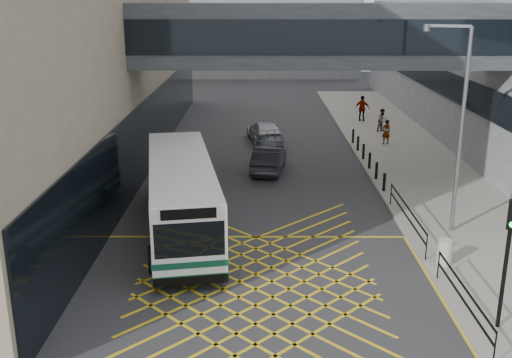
{
  "coord_description": "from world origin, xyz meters",
  "views": [
    {
      "loc": [
        0.07,
        -17.89,
        9.31
      ],
      "look_at": [
        0.0,
        4.0,
        2.6
      ],
      "focal_mm": 42.0,
      "sensor_mm": 36.0,
      "label": 1
    }
  ],
  "objects_px": {
    "traffic_light": "(508,246)",
    "litter_bin": "(445,252)",
    "pedestrian_c": "(362,109)",
    "car_silver": "(265,131)",
    "bus": "(181,194)",
    "car_dark": "(269,159)",
    "pedestrian_b": "(382,120)",
    "car_white": "(183,200)",
    "street_lamp": "(457,118)",
    "pedestrian_a": "(386,132)"
  },
  "relations": [
    {
      "from": "pedestrian_a",
      "to": "street_lamp",
      "type": "bearing_deg",
      "value": 72.09
    },
    {
      "from": "traffic_light",
      "to": "pedestrian_a",
      "type": "xyz_separation_m",
      "value": [
        1.33,
        22.37,
        -1.76
      ]
    },
    {
      "from": "bus",
      "to": "street_lamp",
      "type": "distance_m",
      "value": 11.28
    },
    {
      "from": "bus",
      "to": "litter_bin",
      "type": "height_order",
      "value": "bus"
    },
    {
      "from": "traffic_light",
      "to": "pedestrian_b",
      "type": "height_order",
      "value": "traffic_light"
    },
    {
      "from": "bus",
      "to": "pedestrian_b",
      "type": "xyz_separation_m",
      "value": [
        11.85,
        18.38,
        -0.67
      ]
    },
    {
      "from": "car_silver",
      "to": "car_white",
      "type": "bearing_deg",
      "value": 65.31
    },
    {
      "from": "traffic_light",
      "to": "street_lamp",
      "type": "distance_m",
      "value": 7.91
    },
    {
      "from": "pedestrian_c",
      "to": "car_dark",
      "type": "bearing_deg",
      "value": 80.59
    },
    {
      "from": "litter_bin",
      "to": "pedestrian_b",
      "type": "distance_m",
      "value": 21.91
    },
    {
      "from": "car_silver",
      "to": "street_lamp",
      "type": "bearing_deg",
      "value": 105.18
    },
    {
      "from": "bus",
      "to": "pedestrian_b",
      "type": "bearing_deg",
      "value": 47.38
    },
    {
      "from": "car_dark",
      "to": "pedestrian_b",
      "type": "relative_size",
      "value": 2.84
    },
    {
      "from": "litter_bin",
      "to": "pedestrian_c",
      "type": "relative_size",
      "value": 0.47
    },
    {
      "from": "car_silver",
      "to": "pedestrian_a",
      "type": "height_order",
      "value": "pedestrian_a"
    },
    {
      "from": "car_white",
      "to": "car_dark",
      "type": "bearing_deg",
      "value": -105.89
    },
    {
      "from": "pedestrian_c",
      "to": "traffic_light",
      "type": "bearing_deg",
      "value": 107.64
    },
    {
      "from": "car_white",
      "to": "traffic_light",
      "type": "xyz_separation_m",
      "value": [
        10.21,
        -9.83,
        2.05
      ]
    },
    {
      "from": "car_silver",
      "to": "pedestrian_a",
      "type": "distance_m",
      "value": 7.84
    },
    {
      "from": "car_silver",
      "to": "street_lamp",
      "type": "relative_size",
      "value": 0.59
    },
    {
      "from": "car_dark",
      "to": "pedestrian_c",
      "type": "height_order",
      "value": "pedestrian_c"
    },
    {
      "from": "traffic_light",
      "to": "pedestrian_a",
      "type": "relative_size",
      "value": 2.47
    },
    {
      "from": "car_silver",
      "to": "pedestrian_c",
      "type": "distance_m",
      "value": 9.77
    },
    {
      "from": "pedestrian_a",
      "to": "car_white",
      "type": "bearing_deg",
      "value": 31.45
    },
    {
      "from": "car_silver",
      "to": "pedestrian_a",
      "type": "relative_size",
      "value": 3.01
    },
    {
      "from": "bus",
      "to": "car_dark",
      "type": "bearing_deg",
      "value": 57.44
    },
    {
      "from": "car_dark",
      "to": "car_silver",
      "type": "xyz_separation_m",
      "value": [
        -0.14,
        6.91,
        0.03
      ]
    },
    {
      "from": "pedestrian_c",
      "to": "car_silver",
      "type": "bearing_deg",
      "value": 59.74
    },
    {
      "from": "traffic_light",
      "to": "litter_bin",
      "type": "height_order",
      "value": "traffic_light"
    },
    {
      "from": "car_dark",
      "to": "pedestrian_c",
      "type": "relative_size",
      "value": 2.37
    },
    {
      "from": "car_dark",
      "to": "traffic_light",
      "type": "height_order",
      "value": "traffic_light"
    },
    {
      "from": "car_white",
      "to": "street_lamp",
      "type": "distance_m",
      "value": 11.98
    },
    {
      "from": "car_white",
      "to": "car_silver",
      "type": "xyz_separation_m",
      "value": [
        3.78,
        13.7,
        0.08
      ]
    },
    {
      "from": "traffic_light",
      "to": "litter_bin",
      "type": "relative_size",
      "value": 4.33
    },
    {
      "from": "car_dark",
      "to": "pedestrian_c",
      "type": "xyz_separation_m",
      "value": [
        7.33,
        13.2,
        0.41
      ]
    },
    {
      "from": "litter_bin",
      "to": "traffic_light",
      "type": "bearing_deg",
      "value": -86.47
    },
    {
      "from": "car_white",
      "to": "car_dark",
      "type": "relative_size",
      "value": 0.91
    },
    {
      "from": "bus",
      "to": "traffic_light",
      "type": "distance_m",
      "value": 12.7
    },
    {
      "from": "bus",
      "to": "pedestrian_c",
      "type": "height_order",
      "value": "bus"
    },
    {
      "from": "bus",
      "to": "litter_bin",
      "type": "distance_m",
      "value": 10.38
    },
    {
      "from": "bus",
      "to": "pedestrian_a",
      "type": "height_order",
      "value": "bus"
    },
    {
      "from": "car_white",
      "to": "street_lamp",
      "type": "xyz_separation_m",
      "value": [
        11.03,
        -2.24,
        4.13
      ]
    },
    {
      "from": "car_silver",
      "to": "pedestrian_b",
      "type": "height_order",
      "value": "pedestrian_b"
    },
    {
      "from": "street_lamp",
      "to": "pedestrian_b",
      "type": "distance_m",
      "value": 18.96
    },
    {
      "from": "traffic_light",
      "to": "pedestrian_a",
      "type": "distance_m",
      "value": 22.47
    },
    {
      "from": "car_dark",
      "to": "litter_bin",
      "type": "distance_m",
      "value": 13.69
    },
    {
      "from": "car_silver",
      "to": "street_lamp",
      "type": "distance_m",
      "value": 17.97
    },
    {
      "from": "car_dark",
      "to": "pedestrian_c",
      "type": "bearing_deg",
      "value": -110.42
    },
    {
      "from": "car_white",
      "to": "pedestrian_c",
      "type": "xyz_separation_m",
      "value": [
        11.25,
        19.99,
        0.46
      ]
    },
    {
      "from": "car_white",
      "to": "traffic_light",
      "type": "height_order",
      "value": "traffic_light"
    }
  ]
}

